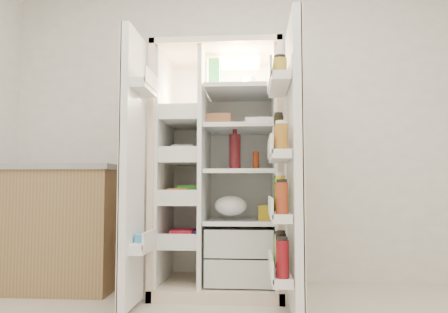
{
  "coord_description": "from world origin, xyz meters",
  "views": [
    {
      "loc": [
        0.09,
        -1.56,
        0.78
      ],
      "look_at": [
        -0.13,
        1.25,
        0.97
      ],
      "focal_mm": 34.0,
      "sensor_mm": 36.0,
      "label": 1
    }
  ],
  "objects": [
    {
      "name": "kitchen_counter",
      "position": [
        -1.58,
        1.63,
        0.47
      ],
      "size": [
        1.29,
        0.69,
        0.94
      ],
      "color": "olive",
      "rests_on": "floor"
    },
    {
      "name": "freezer_door",
      "position": [
        -0.69,
        1.05,
        0.89
      ],
      "size": [
        0.15,
        0.4,
        1.72
      ],
      "color": "white",
      "rests_on": "floor"
    },
    {
      "name": "fridge_door",
      "position": [
        0.29,
        0.96,
        0.87
      ],
      "size": [
        0.17,
        0.58,
        1.72
      ],
      "color": "white",
      "rests_on": "floor"
    },
    {
      "name": "wall_back",
      "position": [
        0.0,
        2.0,
        1.35
      ],
      "size": [
        4.0,
        0.02,
        2.7
      ],
      "primitive_type": "cube",
      "color": "white",
      "rests_on": "floor"
    },
    {
      "name": "refrigerator",
      "position": [
        -0.17,
        1.65,
        0.74
      ],
      "size": [
        0.92,
        0.7,
        1.8
      ],
      "color": "beige",
      "rests_on": "floor"
    }
  ]
}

